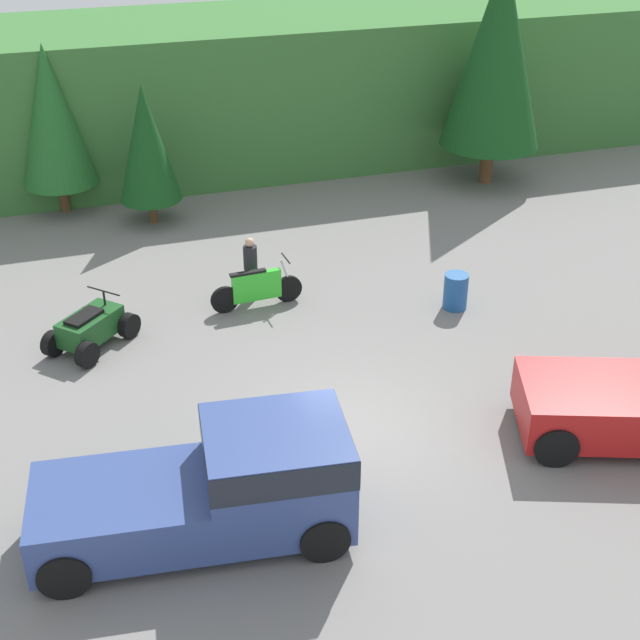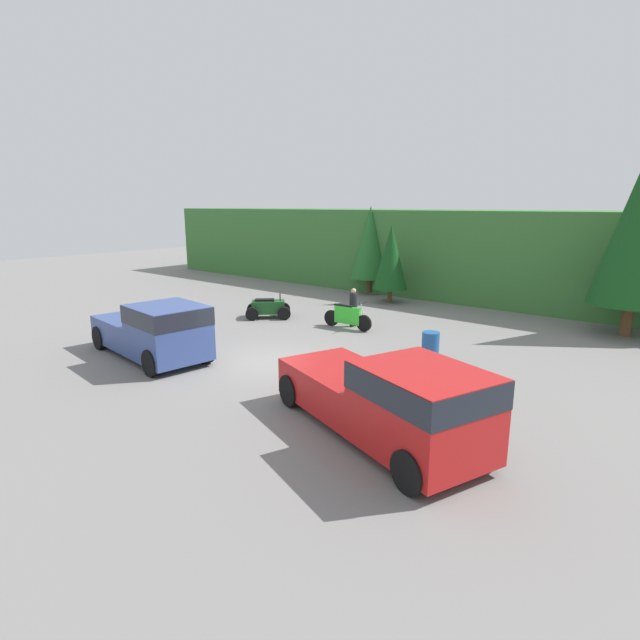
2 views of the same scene
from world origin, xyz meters
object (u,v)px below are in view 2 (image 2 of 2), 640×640
(rider_person, at_px, (353,306))
(steel_barrel, at_px, (430,345))
(pickup_truck_red, at_px, (392,398))
(pickup_truck_second, at_px, (156,330))
(quad_atv, at_px, (268,308))
(dirt_bike, at_px, (347,317))

(rider_person, height_order, steel_barrel, rider_person)
(rider_person, relative_size, steel_barrel, 1.85)
(pickup_truck_red, bearing_deg, pickup_truck_second, -161.52)
(steel_barrel, bearing_deg, quad_atv, 174.55)
(pickup_truck_second, distance_m, steel_barrel, 9.10)
(quad_atv, bearing_deg, pickup_truck_red, -77.06)
(quad_atv, relative_size, rider_person, 1.39)
(rider_person, bearing_deg, dirt_bike, -80.77)
(pickup_truck_red, height_order, quad_atv, pickup_truck_red)
(dirt_bike, relative_size, rider_person, 1.40)
(quad_atv, height_order, rider_person, rider_person)
(pickup_truck_red, relative_size, dirt_bike, 2.63)
(dirt_bike, distance_m, steel_barrel, 4.77)
(pickup_truck_red, xyz_separation_m, quad_atv, (-10.71, 6.91, -0.57))
(pickup_truck_red, xyz_separation_m, dirt_bike, (-6.75, 7.57, -0.52))
(pickup_truck_second, bearing_deg, rider_person, 79.87)
(pickup_truck_second, relative_size, steel_barrel, 5.99)
(quad_atv, relative_size, steel_barrel, 2.56)
(pickup_truck_red, height_order, steel_barrel, pickup_truck_red)
(pickup_truck_red, relative_size, pickup_truck_second, 1.14)
(quad_atv, bearing_deg, dirt_bike, -34.75)
(pickup_truck_red, distance_m, quad_atv, 12.76)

